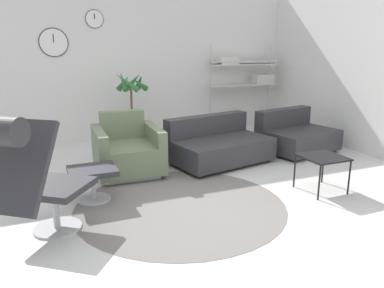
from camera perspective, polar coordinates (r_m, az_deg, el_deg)
The scene contains 11 objects.
ground_plane at distance 4.16m, azimuth -1.68°, elevation -8.65°, with size 12.00×12.00×0.00m, color silver.
wall_back at distance 6.93m, azimuth -11.60°, elevation 12.35°, with size 12.00×0.09×2.80m.
round_rug at distance 4.05m, azimuth -1.77°, elevation -9.26°, with size 2.24×2.24×0.01m.
lounge_chair at distance 3.25m, azimuth -24.45°, elevation -3.22°, with size 1.08×1.18×1.19m.
ottoman at distance 4.22m, azimuth -14.90°, elevation -4.74°, with size 0.51×0.43×0.37m.
armchair_red at distance 5.04m, azimuth -9.82°, elevation -1.14°, with size 0.87×0.92×0.79m.
couch_low at distance 5.44m, azimuth 4.02°, elevation -0.35°, with size 1.55×1.13×0.66m.
couch_second at distance 6.24m, azimuth 15.51°, elevation 1.10°, with size 1.27×1.07×0.66m.
side_table at distance 4.57m, azimuth 19.28°, elevation -2.23°, with size 0.47×0.47×0.42m.
potted_plant at distance 6.45m, azimuth -9.13°, elevation 5.23°, with size 0.60×0.56×1.26m.
shelf_unit at distance 7.56m, azimuth 8.25°, elevation 10.84°, with size 1.39×0.28×1.71m.
Camera 1 is at (-1.36, -3.57, 1.64)m, focal length 35.00 mm.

